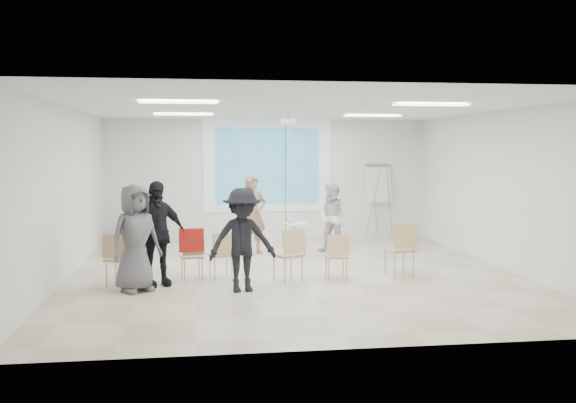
{
  "coord_description": "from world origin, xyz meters",
  "views": [
    {
      "loc": [
        -1.71,
        -11.44,
        2.26
      ],
      "look_at": [
        0.0,
        0.8,
        1.25
      ],
      "focal_mm": 40.0,
      "sensor_mm": 36.0,
      "label": 1
    }
  ],
  "objects": [
    {
      "name": "chair_far_left",
      "position": [
        -3.04,
        -0.74,
        0.52
      ],
      "size": [
        0.53,
        0.55,
        0.88
      ],
      "rotation": [
        0.0,
        0.0,
        -0.33
      ],
      "color": "tan",
      "rests_on": "floor"
    },
    {
      "name": "projection_image",
      "position": [
        0.0,
        4.47,
        1.85
      ],
      "size": [
        2.6,
        0.01,
        1.9
      ],
      "primitive_type": "cube",
      "color": "teal",
      "rests_on": "wall_back"
    },
    {
      "name": "ceiling",
      "position": [
        0.0,
        0.0,
        3.05
      ],
      "size": [
        8.0,
        9.0,
        0.1
      ],
      "primitive_type": "cube",
      "color": "white",
      "rests_on": "wall_back"
    },
    {
      "name": "fluor_panel_ne",
      "position": [
        2.0,
        2.0,
        2.97
      ],
      "size": [
        1.2,
        0.3,
        0.02
      ],
      "primitive_type": "cube",
      "color": "white",
      "rests_on": "ceiling"
    },
    {
      "name": "chair_right_inner",
      "position": [
        0.64,
        -0.73,
        0.48
      ],
      "size": [
        0.39,
        0.42,
        0.81
      ],
      "rotation": [
        0.0,
        0.0,
        -0.04
      ],
      "color": "tan",
      "rests_on": "floor"
    },
    {
      "name": "fluor_panel_se",
      "position": [
        2.0,
        -1.5,
        2.97
      ],
      "size": [
        1.2,
        0.3,
        0.02
      ],
      "primitive_type": "cube",
      "color": "white",
      "rests_on": "ceiling"
    },
    {
      "name": "fluor_panel_nw",
      "position": [
        -2.0,
        2.0,
        2.97
      ],
      "size": [
        1.2,
        0.3,
        0.02
      ],
      "primitive_type": "cube",
      "color": "white",
      "rests_on": "ceiling"
    },
    {
      "name": "wall_left",
      "position": [
        -4.05,
        0.0,
        1.5
      ],
      "size": [
        0.1,
        9.0,
        3.0
      ],
      "primitive_type": "cube",
      "color": "silver",
      "rests_on": "floor"
    },
    {
      "name": "red_jacket",
      "position": [
        -1.84,
        -0.53,
        0.72
      ],
      "size": [
        0.42,
        0.16,
        0.39
      ],
      "primitive_type": "cube",
      "rotation": [
        0.0,
        0.0,
        0.17
      ],
      "color": "#B01D15",
      "rests_on": "chair_left_mid"
    },
    {
      "name": "floor",
      "position": [
        0.0,
        0.0,
        -0.05
      ],
      "size": [
        8.0,
        9.0,
        0.1
      ],
      "primitive_type": "cube",
      "color": "beige",
      "rests_on": "ground"
    },
    {
      "name": "projection_halo",
      "position": [
        0.0,
        4.49,
        1.85
      ],
      "size": [
        3.2,
        0.01,
        2.3
      ],
      "primitive_type": "cube",
      "color": "silver",
      "rests_on": "wall_back"
    },
    {
      "name": "player_left",
      "position": [
        -0.55,
        2.29,
        0.96
      ],
      "size": [
        0.82,
        0.69,
        1.92
      ],
      "primitive_type": "imported",
      "rotation": [
        0.0,
        0.0,
        0.37
      ],
      "color": "#9A735E",
      "rests_on": "floor"
    },
    {
      "name": "wall_back",
      "position": [
        0.0,
        4.55,
        1.5
      ],
      "size": [
        8.0,
        0.1,
        3.0
      ],
      "primitive_type": "cube",
      "color": "silver",
      "rests_on": "floor"
    },
    {
      "name": "controller_right",
      "position": [
        1.02,
        2.42,
        1.16
      ],
      "size": [
        0.1,
        0.13,
        0.04
      ],
      "primitive_type": "cube",
      "rotation": [
        0.0,
        0.0,
        -0.53
      ],
      "color": "white",
      "rests_on": "player_right"
    },
    {
      "name": "audience_mid",
      "position": [
        -1.03,
        -1.37,
        0.93
      ],
      "size": [
        1.29,
        0.82,
        1.87
      ],
      "primitive_type": "imported",
      "rotation": [
        0.0,
        0.0,
        0.14
      ],
      "color": "black",
      "rests_on": "floor"
    },
    {
      "name": "chair_left_mid",
      "position": [
        -1.83,
        -0.38,
        0.48
      ],
      "size": [
        0.44,
        0.46,
        0.81
      ],
      "rotation": [
        0.0,
        0.0,
        0.17
      ],
      "color": "tan",
      "rests_on": "floor"
    },
    {
      "name": "fluor_panel_sw",
      "position": [
        -2.0,
        -1.5,
        2.97
      ],
      "size": [
        1.2,
        0.3,
        0.02
      ],
      "primitive_type": "cube",
      "color": "white",
      "rests_on": "ceiling"
    },
    {
      "name": "chair_left_inner",
      "position": [
        -1.32,
        -0.34,
        0.48
      ],
      "size": [
        0.47,
        0.5,
        0.82
      ],
      "rotation": [
        0.0,
        0.0,
        0.26
      ],
      "color": "tan",
      "rests_on": "floor"
    },
    {
      "name": "wall_right",
      "position": [
        4.05,
        0.0,
        1.5
      ],
      "size": [
        0.1,
        9.0,
        3.0
      ],
      "primitive_type": "cube",
      "color": "silver",
      "rests_on": "floor"
    },
    {
      "name": "player_right",
      "position": [
        1.2,
        2.17,
        0.86
      ],
      "size": [
        1.05,
        0.99,
        1.72
      ],
      "primitive_type": "imported",
      "rotation": [
        0.0,
        0.0,
        -0.53
      ],
      "color": "white",
      "rests_on": "floor"
    },
    {
      "name": "audience_left",
      "position": [
        -2.42,
        -0.75,
        1.0
      ],
      "size": [
        1.34,
        1.1,
        2.0
      ],
      "primitive_type": "imported",
      "rotation": [
        0.0,
        0.0,
        0.41
      ],
      "color": "black",
      "rests_on": "floor"
    },
    {
      "name": "controller_left",
      "position": [
        -0.37,
        2.54,
        1.27
      ],
      "size": [
        0.08,
        0.13,
        0.04
      ],
      "primitive_type": "cube",
      "rotation": [
        0.0,
        0.0,
        0.37
      ],
      "color": "white",
      "rests_on": "player_left"
    },
    {
      "name": "flipchart_easel",
      "position": [
        2.8,
        4.23,
        1.39
      ],
      "size": [
        0.79,
        0.62,
        1.89
      ],
      "rotation": [
        0.0,
        0.0,
        0.28
      ],
      "color": "#95989D",
      "rests_on": "floor"
    },
    {
      "name": "pedestal_table",
      "position": [
        0.32,
        1.99,
        0.39
      ],
      "size": [
        0.72,
        0.72,
        0.71
      ],
      "rotation": [
        0.0,
        0.0,
        -0.3
      ],
      "color": "white",
      "rests_on": "floor"
    },
    {
      "name": "audience_outer",
      "position": [
        -2.71,
        -1.13,
        0.96
      ],
      "size": [
        1.12,
        1.04,
        1.92
      ],
      "primitive_type": "imported",
      "rotation": [
        0.0,
        0.0,
        0.61
      ],
      "color": "#5C5C61",
      "rests_on": "floor"
    },
    {
      "name": "av_cart",
      "position": [
        -3.16,
        3.63,
        0.38
      ],
      "size": [
        0.68,
        0.62,
        0.83
      ],
      "rotation": [
        0.0,
        0.0,
        -0.39
      ],
      "color": "black",
      "rests_on": "floor"
    },
    {
      "name": "laptop",
      "position": [
        -1.34,
        -0.25,
        0.44
      ],
      "size": [
        0.35,
        0.29,
        0.02
      ],
      "primitive_type": "imported",
      "rotation": [
        0.0,
        0.0,
        3.4
      ],
      "color": "black",
      "rests_on": "chair_left_inner"
    },
    {
      "name": "chair_center",
      "position": [
        -0.19,
        -0.82,
        0.55
      ],
      "size": [
        0.58,
        0.6,
        0.92
      ],
      "rotation": [
        0.0,
        0.0,
        0.42
      ],
      "color": "tan",
      "rests_on": "floor"
    },
    {
      "name": "chair_right_far",
      "position": [
        1.81,
        -0.67,
        0.57
      ],
      "size": [
        0.53,
        0.55,
        0.97
      ],
      "rotation": [
        0.0,
        0.0,
        0.17
      ],
      "color": "tan",
      "rests_on": "floor"
    },
    {
      "name": "ceiling_projector",
      "position": [
        0.1,
        1.49,
        2.69
      ],
      "size": [
        0.3,
        0.25,
        3.0
      ],
      "color": "white",
      "rests_on": "ceiling"
    }
  ]
}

